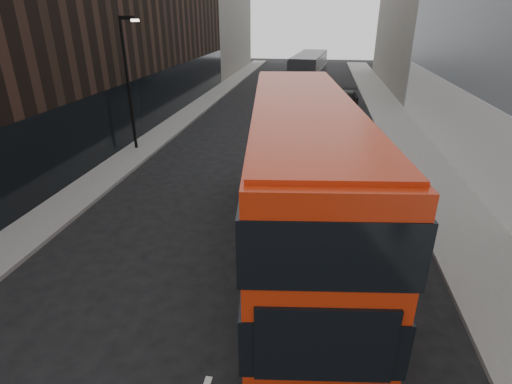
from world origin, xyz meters
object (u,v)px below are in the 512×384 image
at_px(street_lamp, 129,76).
at_px(car_a, 353,171).
at_px(grey_bus, 309,71).
at_px(red_bus, 301,174).
at_px(car_b, 300,118).
at_px(car_c, 346,101).

distance_m(street_lamp, car_a, 12.91).
height_order(grey_bus, car_a, grey_bus).
xyz_separation_m(red_bus, car_b, (-0.81, 15.74, -2.09)).
bearing_deg(car_a, grey_bus, 92.79).
bearing_deg(car_c, red_bus, -90.55).
relative_size(red_bus, car_c, 2.57).
distance_m(red_bus, grey_bus, 30.32).
height_order(street_lamp, car_b, street_lamp).
bearing_deg(street_lamp, car_b, 34.99).
height_order(red_bus, car_c, red_bus).
height_order(street_lamp, car_a, street_lamp).
bearing_deg(car_b, red_bus, -82.99).
xyz_separation_m(red_bus, car_a, (2.19, 6.21, -2.17)).
xyz_separation_m(street_lamp, red_bus, (9.80, -9.45, -1.38)).
height_order(red_bus, car_b, red_bus).
distance_m(street_lamp, car_b, 11.51).
bearing_deg(car_b, street_lamp, -140.94).
bearing_deg(car_a, car_b, 103.22).
height_order(car_a, car_b, car_b).
distance_m(street_lamp, grey_bus, 22.83).
bearing_deg(car_b, car_c, 66.00).
distance_m(street_lamp, red_bus, 13.68).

